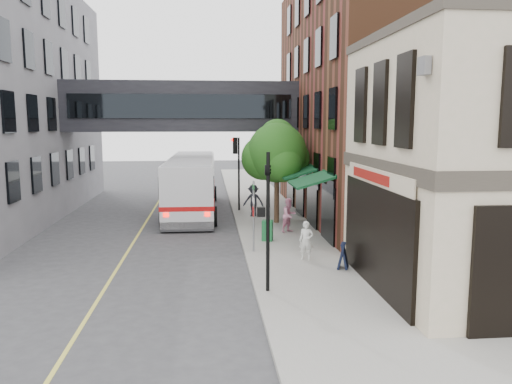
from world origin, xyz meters
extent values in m
plane|color=#38383A|center=(0.00, 0.00, 0.00)|extent=(120.00, 120.00, 0.00)
cube|color=gray|center=(2.00, 14.00, 0.07)|extent=(4.00, 60.00, 0.15)
cube|color=black|center=(3.94, 2.00, 1.85)|extent=(0.14, 6.40, 3.40)
cube|color=black|center=(3.90, 2.00, 1.85)|extent=(0.04, 5.90, 3.00)
cube|color=maroon|center=(3.88, 2.60, 3.80)|extent=(0.03, 3.60, 0.32)
cube|color=#56301B|center=(10.00, 15.00, 7.00)|extent=(12.00, 18.00, 14.00)
cube|color=#0C361E|center=(3.14, 13.75, 3.00)|extent=(1.80, 13.00, 0.40)
cube|color=black|center=(-3.00, 18.00, 6.50)|extent=(14.00, 3.00, 3.00)
cube|color=black|center=(-3.00, 16.45, 6.50)|extent=(13.00, 0.08, 1.40)
cube|color=black|center=(-3.00, 19.55, 6.50)|extent=(13.00, 0.08, 1.40)
cylinder|color=black|center=(0.40, 2.00, 2.40)|extent=(0.12, 0.12, 4.50)
cube|color=black|center=(0.18, 2.00, 2.75)|extent=(0.25, 0.22, 0.30)
imported|color=black|center=(0.40, 2.00, 4.25)|extent=(0.20, 0.16, 1.00)
cylinder|color=black|center=(0.40, 17.00, 2.40)|extent=(0.12, 0.12, 4.50)
cube|color=black|center=(0.18, 17.00, 2.75)|extent=(0.25, 0.22, 0.30)
cube|color=black|center=(0.18, 17.00, 4.15)|extent=(0.28, 0.28, 1.00)
sphere|color=#FF0C05|center=(0.02, 17.00, 4.50)|extent=(0.18, 0.18, 0.18)
cylinder|color=gray|center=(0.40, 7.00, 1.65)|extent=(0.08, 0.08, 3.00)
cube|color=white|center=(0.38, 7.00, 2.35)|extent=(0.03, 0.75, 0.22)
cube|color=#0C591E|center=(0.38, 7.00, 2.90)|extent=(0.03, 0.70, 0.18)
cube|color=#B20C0C|center=(0.38, 7.00, 1.85)|extent=(0.03, 0.30, 0.40)
cylinder|color=#382619|center=(2.20, 13.00, 1.55)|extent=(0.28, 0.28, 2.80)
sphere|color=#174F15|center=(2.20, 13.00, 3.95)|extent=(3.20, 3.20, 3.20)
sphere|color=#174F15|center=(3.00, 13.50, 3.55)|extent=(2.20, 2.20, 2.20)
sphere|color=#174F15|center=(1.50, 13.30, 3.65)|extent=(2.40, 2.40, 2.40)
sphere|color=#174F15|center=(2.30, 13.60, 4.75)|extent=(2.00, 2.00, 2.00)
cube|color=#D8CC4C|center=(-5.00, 10.00, 0.01)|extent=(0.12, 40.00, 0.01)
cube|color=silver|center=(-2.49, 17.58, 1.79)|extent=(2.89, 12.51, 3.15)
cube|color=black|center=(-2.49, 17.58, 2.33)|extent=(2.95, 12.29, 1.14)
cube|color=#B20C0C|center=(-2.49, 17.58, 1.25)|extent=(2.95, 12.53, 0.24)
cylinder|color=black|center=(-3.91, 13.04, 0.54)|extent=(0.34, 1.09, 1.08)
cylinder|color=black|center=(-1.20, 13.00, 0.54)|extent=(0.34, 1.09, 1.08)
cylinder|color=black|center=(-3.79, 21.72, 0.54)|extent=(0.34, 1.09, 1.08)
cylinder|color=black|center=(-1.08, 21.68, 0.54)|extent=(0.34, 1.09, 1.08)
imported|color=silver|center=(2.36, 5.53, 0.92)|extent=(0.65, 0.52, 1.54)
imported|color=pink|center=(2.49, 10.55, 1.00)|extent=(1.04, 0.99, 1.70)
imported|color=black|center=(1.11, 14.95, 1.07)|extent=(1.32, 0.97, 1.84)
cube|color=#155E2D|center=(1.21, 8.86, 0.62)|extent=(0.56, 0.53, 0.95)
cube|color=black|center=(3.49, 4.20, 0.63)|extent=(0.52, 0.63, 0.97)
camera|label=1|loc=(-1.47, -13.47, 5.57)|focal=35.00mm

